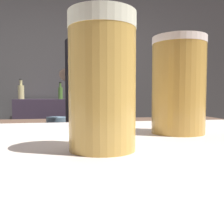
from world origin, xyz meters
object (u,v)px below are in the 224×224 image
object	(u,v)px
bartender	(92,117)
bottle_hot_sauce	(75,91)
mixing_bowl	(57,120)
knife_block	(179,108)
bottle_olive_oil	(74,91)
bottle_soy	(60,92)
pint_glass_far	(178,86)
chefs_knife	(121,121)
pint_glass_near	(102,82)
bottle_vinegar	(21,91)

from	to	relation	value
bartender	bottle_hot_sauce	distance (m)	1.56
bartender	mixing_bowl	size ratio (longest dim) A/B	10.39
knife_block	bottle_olive_oil	world-z (taller)	bottle_olive_oil
bottle_soy	bottle_hot_sauce	distance (m)	0.19
knife_block	pint_glass_far	bearing A→B (deg)	-114.40
bartender	chefs_knife	xyz separation A→B (m)	(0.28, 0.41, -0.07)
bartender	pint_glass_near	world-z (taller)	bartender
pint_glass_far	bottle_olive_oil	world-z (taller)	bottle_olive_oil
bottle_vinegar	pint_glass_near	bearing A→B (deg)	-78.74
bottle_olive_oil	bottle_hot_sauce	xyz separation A→B (m)	(0.01, -0.09, 0.00)
pint_glass_far	bottle_vinegar	xyz separation A→B (m)	(-0.75, 2.97, 0.04)
bartender	mixing_bowl	distance (m)	0.46
chefs_knife	bottle_vinegar	world-z (taller)	bottle_vinegar
bottle_vinegar	bottle_olive_oil	bearing A→B (deg)	-1.57
bottle_soy	bottle_olive_oil	bearing A→B (deg)	14.11
bottle_hot_sauce	knife_block	bearing A→B (deg)	-51.80
bartender	chefs_knife	bearing A→B (deg)	-27.90
bottle_hot_sauce	bottle_olive_oil	bearing A→B (deg)	94.59
chefs_knife	bottle_vinegar	bearing A→B (deg)	146.32
mixing_bowl	bottle_olive_oil	size ratio (longest dim) A/B	0.62
bottle_hot_sauce	bartender	bearing A→B (deg)	-87.58
bartender	bottle_hot_sauce	xyz separation A→B (m)	(-0.07, 1.55, 0.20)
pint_glass_far	bottle_vinegar	distance (m)	3.06
chefs_knife	bottle_hot_sauce	bearing A→B (deg)	124.34
bottle_olive_oil	bartender	bearing A→B (deg)	-87.46
chefs_knife	bottle_hot_sauce	distance (m)	1.23
pint_glass_near	bottle_soy	world-z (taller)	bottle_soy
chefs_knife	pint_glass_near	xyz separation A→B (m)	(-0.40, -1.82, 0.23)
pint_glass_far	chefs_knife	bearing A→B (deg)	81.29
bottle_vinegar	bottle_olive_oil	size ratio (longest dim) A/B	0.94
knife_block	chefs_knife	size ratio (longest dim) A/B	1.17
pint_glass_far	bottle_hot_sauce	xyz separation A→B (m)	(-0.08, 2.86, 0.04)
bartender	pint_glass_near	size ratio (longest dim) A/B	11.46
mixing_bowl	pint_glass_far	bearing A→B (deg)	-81.20
mixing_bowl	bottle_vinegar	xyz separation A→B (m)	(-0.48, 1.27, 0.25)
chefs_knife	bottle_olive_oil	distance (m)	1.31
chefs_knife	bottle_olive_oil	world-z (taller)	bottle_olive_oil
mixing_bowl	pint_glass_near	size ratio (longest dim) A/B	1.10
bartender	pint_glass_far	xyz separation A→B (m)	(0.02, -1.31, 0.16)
mixing_bowl	bottle_hot_sauce	xyz separation A→B (m)	(0.18, 1.16, 0.25)
pint_glass_near	bartender	bearing A→B (deg)	85.30
chefs_knife	pint_glass_far	distance (m)	1.75
pint_glass_near	bottle_vinegar	world-z (taller)	bottle_vinegar
bartender	pint_glass_near	xyz separation A→B (m)	(-0.12, -1.41, 0.16)
bartender	knife_block	bearing A→B (deg)	-54.87
pint_glass_far	knife_block	bearing A→B (deg)	65.60
bartender	bottle_soy	distance (m)	1.63
pint_glass_far	bottle_hot_sauce	world-z (taller)	bottle_hot_sauce
pint_glass_near	bottle_vinegar	bearing A→B (deg)	101.26
chefs_knife	bottle_olive_oil	bearing A→B (deg)	123.48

